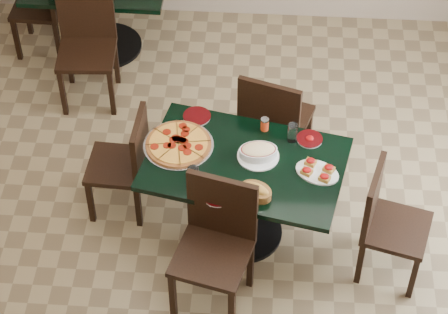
# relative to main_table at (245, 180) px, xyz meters

# --- Properties ---
(floor) EXTENTS (5.50, 5.50, 0.00)m
(floor) POSITION_rel_main_table_xyz_m (-0.05, -0.10, -0.57)
(floor) COLOR olive
(floor) RESTS_ON ground
(main_table) EXTENTS (1.46, 1.10, 0.75)m
(main_table) POSITION_rel_main_table_xyz_m (0.00, 0.00, 0.00)
(main_table) COLOR black
(main_table) RESTS_ON floor
(chair_far) EXTENTS (0.58, 0.58, 0.99)m
(chair_far) POSITION_rel_main_table_xyz_m (0.18, 0.63, -0.01)
(chair_far) COLOR black
(chair_far) RESTS_ON floor
(chair_near) EXTENTS (0.57, 0.57, 1.00)m
(chair_near) POSITION_rel_main_table_xyz_m (-0.15, -0.51, -0.00)
(chair_near) COLOR black
(chair_near) RESTS_ON floor
(chair_right) EXTENTS (0.52, 0.52, 0.91)m
(chair_right) POSITION_rel_main_table_xyz_m (0.95, -0.23, -0.06)
(chair_right) COLOR black
(chair_right) RESTS_ON floor
(chair_left) EXTENTS (0.43, 0.43, 0.88)m
(chair_left) POSITION_rel_main_table_xyz_m (-0.85, 0.21, -0.08)
(chair_left) COLOR black
(chair_left) RESTS_ON floor
(back_chair_near) EXTENTS (0.48, 0.48, 0.98)m
(back_chair_near) POSITION_rel_main_table_xyz_m (-1.35, 1.48, -0.02)
(back_chair_near) COLOR black
(back_chair_near) RESTS_ON floor
(back_chair_left) EXTENTS (0.44, 0.44, 0.92)m
(back_chair_left) POSITION_rel_main_table_xyz_m (-1.80, 2.03, -0.06)
(back_chair_left) COLOR black
(back_chair_left) RESTS_ON floor
(pepperoni_pizza) EXTENTS (0.48, 0.48, 0.04)m
(pepperoni_pizza) POSITION_rel_main_table_xyz_m (-0.46, 0.12, 0.20)
(pepperoni_pizza) COLOR #B8B8BF
(pepperoni_pizza) RESTS_ON main_table
(lasagna_casserole) EXTENTS (0.28, 0.28, 0.09)m
(lasagna_casserole) POSITION_rel_main_table_xyz_m (0.08, 0.05, 0.23)
(lasagna_casserole) COLOR silver
(lasagna_casserole) RESTS_ON main_table
(bread_basket) EXTENTS (0.26, 0.23, 0.09)m
(bread_basket) POSITION_rel_main_table_xyz_m (0.09, -0.29, 0.22)
(bread_basket) COLOR brown
(bread_basket) RESTS_ON main_table
(bruschetta_platter) EXTENTS (0.36, 0.31, 0.05)m
(bruschetta_platter) POSITION_rel_main_table_xyz_m (0.48, -0.07, 0.21)
(bruschetta_platter) COLOR silver
(bruschetta_platter) RESTS_ON main_table
(side_plate_near) EXTENTS (0.20, 0.20, 0.02)m
(side_plate_near) POSITION_rel_main_table_xyz_m (-0.16, -0.32, 0.19)
(side_plate_near) COLOR silver
(side_plate_near) RESTS_ON main_table
(side_plate_far_r) EXTENTS (0.18, 0.18, 0.03)m
(side_plate_far_r) POSITION_rel_main_table_xyz_m (0.43, 0.24, 0.19)
(side_plate_far_r) COLOR silver
(side_plate_far_r) RESTS_ON main_table
(side_plate_far_l) EXTENTS (0.20, 0.20, 0.02)m
(side_plate_far_l) POSITION_rel_main_table_xyz_m (-0.36, 0.41, 0.19)
(side_plate_far_l) COLOR silver
(side_plate_far_l) RESTS_ON main_table
(napkin_setting) EXTENTS (0.18, 0.18, 0.01)m
(napkin_setting) POSITION_rel_main_table_xyz_m (-0.14, -0.32, 0.18)
(napkin_setting) COLOR white
(napkin_setting) RESTS_ON main_table
(water_glass_a) EXTENTS (0.07, 0.07, 0.14)m
(water_glass_a) POSITION_rel_main_table_xyz_m (0.31, 0.23, 0.25)
(water_glass_a) COLOR white
(water_glass_a) RESTS_ON main_table
(water_glass_b) EXTENTS (0.08, 0.08, 0.17)m
(water_glass_b) POSITION_rel_main_table_xyz_m (-0.32, -0.24, 0.27)
(water_glass_b) COLOR white
(water_glass_b) RESTS_ON main_table
(pepper_shaker) EXTENTS (0.06, 0.06, 0.10)m
(pepper_shaker) POSITION_rel_main_table_xyz_m (0.12, 0.32, 0.23)
(pepper_shaker) COLOR red
(pepper_shaker) RESTS_ON main_table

